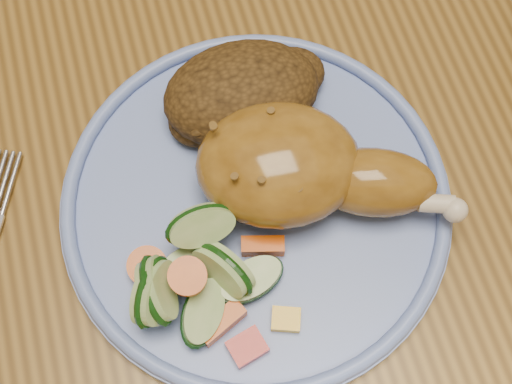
# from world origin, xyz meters

# --- Properties ---
(ground) EXTENTS (4.00, 4.00, 0.00)m
(ground) POSITION_xyz_m (0.00, 0.00, 0.00)
(ground) COLOR #543A1C
(ground) RESTS_ON ground
(dining_table) EXTENTS (0.90, 1.40, 0.75)m
(dining_table) POSITION_xyz_m (0.00, 0.00, 0.67)
(dining_table) COLOR brown
(dining_table) RESTS_ON ground
(plate) EXTENTS (0.26, 0.26, 0.01)m
(plate) POSITION_xyz_m (-0.06, -0.07, 0.76)
(plate) COLOR #6A84CF
(plate) RESTS_ON dining_table
(plate_rim) EXTENTS (0.26, 0.26, 0.01)m
(plate_rim) POSITION_xyz_m (-0.06, -0.07, 0.77)
(plate_rim) COLOR #6A84CF
(plate_rim) RESTS_ON plate
(chicken_leg) EXTENTS (0.17, 0.12, 0.06)m
(chicken_leg) POSITION_xyz_m (-0.02, -0.06, 0.79)
(chicken_leg) COLOR #8F621E
(chicken_leg) RESTS_ON plate
(rice_pilaf) EXTENTS (0.12, 0.08, 0.05)m
(rice_pilaf) POSITION_xyz_m (-0.04, 0.01, 0.78)
(rice_pilaf) COLOR #442D11
(rice_pilaf) RESTS_ON plate
(vegetable_pile) EXTENTS (0.11, 0.11, 0.05)m
(vegetable_pile) POSITION_xyz_m (-0.11, -0.11, 0.78)
(vegetable_pile) COLOR #A50A05
(vegetable_pile) RESTS_ON plate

